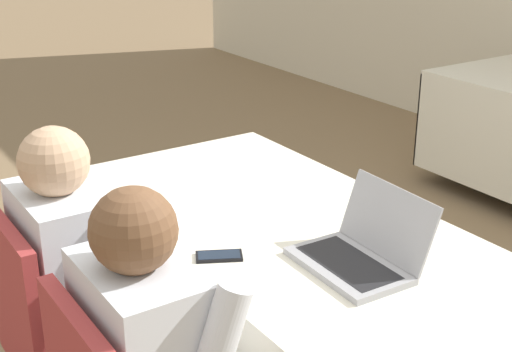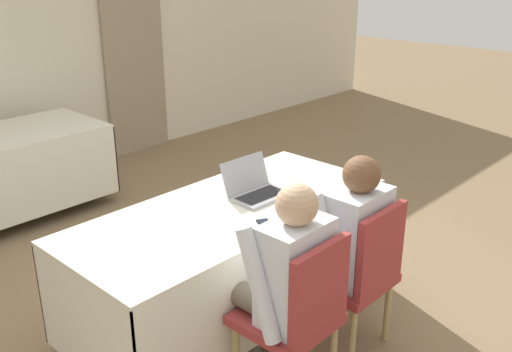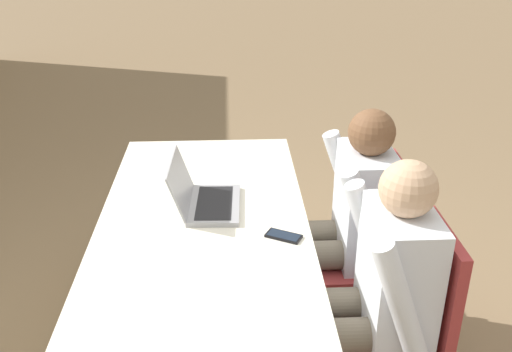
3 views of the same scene
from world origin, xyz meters
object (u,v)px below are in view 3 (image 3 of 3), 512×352
laptop (204,198)px  cell_phone (284,236)px  chair_near_left (398,321)px  chair_near_right (367,246)px  person_checkered_shirt (375,288)px  person_white_shirt (347,217)px

laptop → cell_phone: laptop is taller
chair_near_left → chair_near_right: size_ratio=1.00×
chair_near_right → person_checkered_shirt: (-0.53, 0.10, 0.16)m
cell_phone → chair_near_right: (0.30, -0.42, -0.25)m
person_checkered_shirt → person_white_shirt: size_ratio=1.00×
chair_near_right → person_white_shirt: person_white_shirt is taller
cell_phone → person_checkered_shirt: 0.40m
cell_phone → chair_near_left: size_ratio=0.17×
cell_phone → person_white_shirt: bearing=-18.6°
cell_phone → person_white_shirt: (0.30, -0.32, -0.09)m
person_checkered_shirt → person_white_shirt: (0.53, 0.00, 0.00)m
person_checkered_shirt → person_white_shirt: bearing=-180.0°
cell_phone → chair_near_left: 0.54m
cell_phone → person_white_shirt: 0.45m
laptop → chair_near_left: laptop is taller
laptop → person_checkered_shirt: size_ratio=0.31×
chair_near_left → laptop: bearing=-123.7°
chair_near_left → person_white_shirt: size_ratio=0.77×
chair_near_right → chair_near_left: bearing=0.0°
laptop → cell_phone: size_ratio=2.37×
person_white_shirt → chair_near_left: bearing=11.0°
chair_near_left → chair_near_right: (0.53, 0.00, 0.00)m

